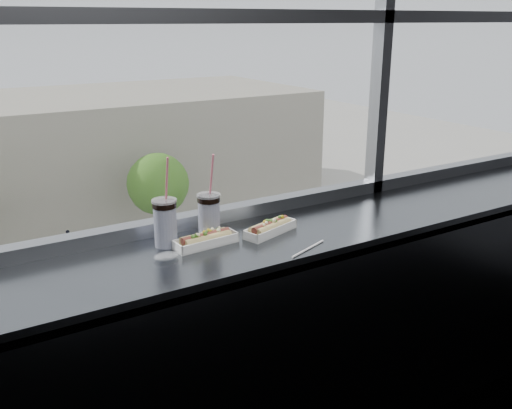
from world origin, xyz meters
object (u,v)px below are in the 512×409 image
soda_cup_right (209,214)px  car_far_c (197,248)px  car_near_d (144,349)px  pedestrian_d (104,244)px  wrapper (166,256)px  soda_cup_left (165,220)px  loose_straw (308,249)px  pedestrian_c (68,241)px  car_near_e (321,297)px  car_near_c (30,381)px  hotdog_tray_right (270,228)px  tree_right (158,184)px  hotdog_tray_left (206,239)px

soda_cup_right → car_far_c: size_ratio=0.06×
car_near_d → pedestrian_d: (2.05, 11.60, -0.16)m
wrapper → car_far_c: 29.01m
car_far_c → soda_cup_left: bearing=155.0°
loose_straw → car_far_c: (10.93, 24.50, -10.99)m
soda_cup_left → pedestrian_c: (5.70, 29.07, -11.18)m
soda_cup_right → car_near_e: 23.84m
car_near_c → pedestrian_d: (6.11, 11.60, -0.26)m
soda_cup_right → pedestrian_c: (5.51, 29.09, -11.18)m
hotdog_tray_right → pedestrian_c: hotdog_tray_right is taller
hotdog_tray_right → loose_straw: 0.24m
car_far_c → tree_right: bearing=7.4°
wrapper → pedestrian_c: bearing=78.9°
car_near_c → pedestrian_c: car_near_c is taller
wrapper → car_near_d: size_ratio=0.02×
pedestrian_c → pedestrian_d: bearing=-38.5°
car_near_c → pedestrian_d: size_ratio=3.79×
soda_cup_left → loose_straw: size_ratio=1.70×
loose_straw → pedestrian_c: size_ratio=0.11×
car_near_e → pedestrian_c: (-8.01, 12.92, -0.02)m
car_near_d → soda_cup_left: bearing=157.7°
tree_right → wrapper: bearing=-111.2°
soda_cup_right → car_near_c: size_ratio=0.05×
soda_cup_left → soda_cup_right: (0.19, -0.02, -0.00)m
hotdog_tray_right → wrapper: bearing=165.2°
car_near_c → car_far_c: bearing=-50.5°
loose_straw → car_near_c: size_ratio=0.03×
wrapper → hotdog_tray_left: bearing=12.8°
car_near_c → car_far_c: size_ratio=1.10×
car_near_e → car_near_d: (-8.40, 0.00, 0.07)m
hotdog_tray_left → wrapper: size_ratio=2.77×
soda_cup_right → tree_right: soda_cup_right is taller
wrapper → pedestrian_c: 31.76m
car_near_c → loose_straw: bearing=178.7°
hotdog_tray_left → car_near_c: (1.10, 16.24, -10.91)m
hotdog_tray_right → tree_right: bearing=52.1°
soda_cup_left → pedestrian_c: size_ratio=0.19×
hotdog_tray_left → car_near_d: size_ratio=0.04×
soda_cup_left → pedestrian_d: 30.84m
soda_cup_left → car_near_d: soda_cup_left is taller
soda_cup_left → hotdog_tray_left: bearing=-31.4°
hotdog_tray_right → hotdog_tray_left: bearing=158.7°
hotdog_tray_left → soda_cup_left: 0.18m
car_far_c → car_near_d: 10.06m
tree_right → car_near_c: bearing=-128.8°
hotdog_tray_right → tree_right: (10.46, 28.26, -8.29)m
soda_cup_right → wrapper: bearing=-155.1°
wrapper → car_near_e: bearing=49.8°
car_far_c → wrapper: bearing=155.0°
wrapper → car_near_e: wrapper is taller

